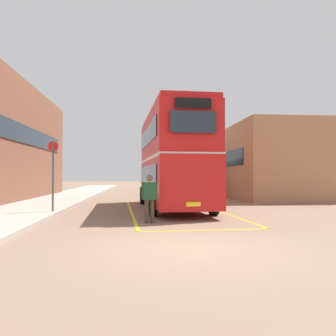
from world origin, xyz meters
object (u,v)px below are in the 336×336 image
double_decker_bus (172,158)px  pedestrian_boarding (149,195)px  single_deck_bus (180,175)px  bus_stop_sign (53,169)px

double_decker_bus → pedestrian_boarding: bearing=-104.4°
double_decker_bus → single_deck_bus: size_ratio=1.03×
double_decker_bus → pedestrian_boarding: (-1.31, -5.09, -1.54)m
pedestrian_boarding → bus_stop_sign: size_ratio=0.56×
single_deck_bus → pedestrian_boarding: 19.64m
double_decker_bus → bus_stop_sign: size_ratio=3.32×
single_deck_bus → pedestrian_boarding: (-3.40, -19.33, -0.67)m
single_deck_bus → pedestrian_boarding: bearing=-100.0°
pedestrian_boarding → bus_stop_sign: bus_stop_sign is taller
double_decker_bus → single_deck_bus: 14.43m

